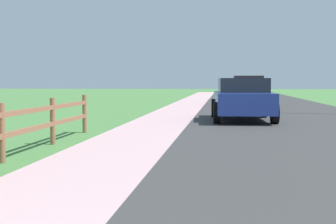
# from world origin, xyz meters

# --- Properties ---
(ground_plane) EXTENTS (120.00, 120.00, 0.00)m
(ground_plane) POSITION_xyz_m (0.00, 25.00, 0.00)
(ground_plane) COLOR #45773C
(road_asphalt) EXTENTS (7.00, 66.00, 0.01)m
(road_asphalt) POSITION_xyz_m (3.50, 27.00, 0.00)
(road_asphalt) COLOR #353535
(road_asphalt) RESTS_ON ground
(curb_concrete) EXTENTS (6.00, 66.00, 0.01)m
(curb_concrete) POSITION_xyz_m (-3.00, 27.00, 0.00)
(curb_concrete) COLOR #BF999D
(curb_concrete) RESTS_ON ground
(grass_verge) EXTENTS (5.00, 66.00, 0.00)m
(grass_verge) POSITION_xyz_m (-4.50, 27.00, 0.01)
(grass_verge) COLOR #45773C
(grass_verge) RESTS_ON ground
(parked_suv_blue) EXTENTS (2.19, 4.55, 1.44)m
(parked_suv_blue) POSITION_xyz_m (1.72, 16.11, 0.74)
(parked_suv_blue) COLOR navy
(parked_suv_blue) RESTS_ON ground
(parked_car_red) EXTENTS (2.04, 4.52, 1.64)m
(parked_car_red) POSITION_xyz_m (2.42, 26.86, 0.84)
(parked_car_red) COLOR maroon
(parked_car_red) RESTS_ON ground
(parked_car_black) EXTENTS (2.09, 4.59, 1.55)m
(parked_car_black) POSITION_xyz_m (2.10, 35.14, 0.80)
(parked_car_black) COLOR black
(parked_car_black) RESTS_ON ground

